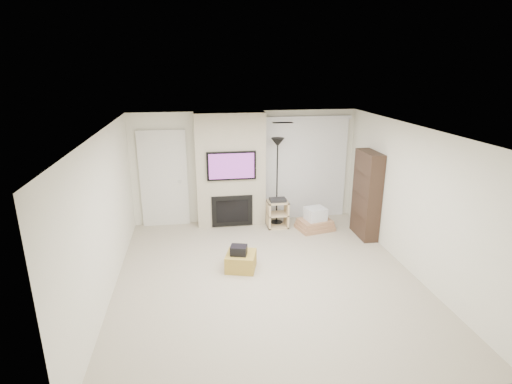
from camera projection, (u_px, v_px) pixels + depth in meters
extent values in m
cube|color=#B8AC93|center=(267.00, 278.00, 6.75)|extent=(5.00, 5.50, 0.00)
cube|color=white|center=(269.00, 130.00, 5.99)|extent=(5.00, 5.50, 0.00)
cube|color=silver|center=(245.00, 167.00, 8.96)|extent=(5.00, 0.00, 2.50)
cube|color=silver|center=(321.00, 306.00, 3.78)|extent=(5.00, 0.00, 2.50)
cube|color=silver|center=(105.00, 217.00, 6.00)|extent=(0.00, 5.50, 2.50)
cube|color=silver|center=(413.00, 201.00, 6.75)|extent=(0.00, 5.50, 2.50)
cube|color=silver|center=(283.00, 123.00, 6.81)|extent=(0.35, 0.18, 0.01)
cube|color=#A98935|center=(241.00, 261.00, 7.01)|extent=(0.62, 0.62, 0.30)
cube|color=black|center=(239.00, 250.00, 6.90)|extent=(0.33, 0.29, 0.16)
cube|color=#B8AD92|center=(231.00, 170.00, 8.72)|extent=(1.50, 0.40, 2.50)
cube|color=black|center=(231.00, 166.00, 8.46)|extent=(1.05, 0.06, 0.62)
cube|color=#6D2A75|center=(232.00, 166.00, 8.42)|extent=(0.96, 0.00, 0.54)
cube|color=black|center=(232.00, 211.00, 8.79)|extent=(0.90, 0.04, 0.70)
cube|color=black|center=(232.00, 211.00, 8.77)|extent=(0.70, 0.02, 0.50)
cube|color=silver|center=(164.00, 179.00, 8.71)|extent=(1.02, 0.08, 2.14)
cube|color=beige|center=(164.00, 181.00, 8.73)|extent=(0.90, 0.05, 2.05)
cylinder|color=silver|center=(180.00, 182.00, 8.74)|extent=(0.07, 0.06, 0.07)
cube|color=silver|center=(308.00, 118.00, 8.79)|extent=(1.98, 0.10, 0.08)
cube|color=white|center=(306.00, 170.00, 9.15)|extent=(1.90, 0.03, 2.29)
cylinder|color=black|center=(276.00, 223.00, 9.08)|extent=(0.29, 0.29, 0.03)
cylinder|color=black|center=(277.00, 184.00, 8.81)|extent=(0.03, 0.03, 1.82)
cone|color=black|center=(278.00, 142.00, 8.52)|extent=(0.29, 0.29, 0.19)
cube|color=beige|center=(268.00, 214.00, 8.78)|extent=(0.04, 0.38, 0.60)
cube|color=beige|center=(287.00, 213.00, 8.84)|extent=(0.04, 0.38, 0.60)
cube|color=beige|center=(277.00, 226.00, 8.90)|extent=(0.45, 0.38, 0.03)
cube|color=beige|center=(277.00, 214.00, 8.81)|extent=(0.45, 0.38, 0.03)
cube|color=beige|center=(278.00, 202.00, 8.72)|extent=(0.45, 0.38, 0.03)
cube|color=black|center=(278.00, 200.00, 8.71)|extent=(0.35, 0.25, 0.06)
cube|color=tan|center=(315.00, 227.00, 8.74)|extent=(0.84, 0.71, 0.08)
cube|color=tan|center=(315.00, 224.00, 8.72)|extent=(0.80, 0.66, 0.07)
cube|color=tan|center=(315.00, 221.00, 8.70)|extent=(0.76, 0.62, 0.07)
cube|color=silver|center=(315.00, 214.00, 8.65)|extent=(0.48, 0.44, 0.27)
cube|color=black|center=(367.00, 195.00, 8.18)|extent=(0.30, 0.80, 1.80)
cube|color=black|center=(364.00, 215.00, 8.31)|extent=(0.26, 0.72, 0.02)
cube|color=black|center=(366.00, 195.00, 8.17)|extent=(0.26, 0.72, 0.02)
cube|color=black|center=(368.00, 174.00, 8.04)|extent=(0.26, 0.72, 0.02)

